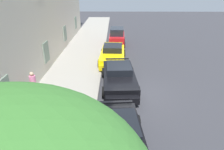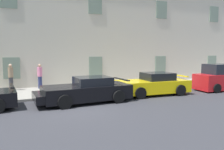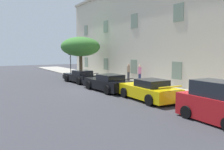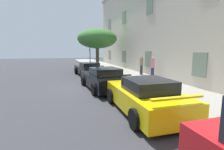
% 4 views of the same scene
% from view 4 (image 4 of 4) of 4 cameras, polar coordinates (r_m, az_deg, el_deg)
% --- Properties ---
extents(ground_plane, '(80.00, 80.00, 0.00)m').
position_cam_4_polar(ground_plane, '(11.77, -7.78, -3.90)').
color(ground_plane, '#333338').
extents(sidewalk, '(60.00, 4.18, 0.14)m').
position_cam_4_polar(sidewalk, '(13.16, 10.65, -2.33)').
color(sidewalk, gray).
rests_on(sidewalk, ground).
extents(building_facade, '(38.70, 5.26, 10.81)m').
position_cam_4_polar(building_facade, '(15.85, 26.34, 18.25)').
color(building_facade, beige).
rests_on(building_facade, ground).
extents(sportscar_red_lead, '(5.13, 2.42, 1.28)m').
position_cam_4_polar(sportscar_red_lead, '(16.91, -8.00, 1.95)').
color(sportscar_red_lead, black).
rests_on(sportscar_red_lead, ground).
extents(sportscar_yellow_flank, '(5.21, 2.46, 1.37)m').
position_cam_4_polar(sportscar_yellow_flank, '(11.24, -3.16, -1.24)').
color(sportscar_yellow_flank, black).
rests_on(sportscar_yellow_flank, ground).
extents(sportscar_white_middle, '(4.99, 2.36, 1.41)m').
position_cam_4_polar(sportscar_white_middle, '(7.27, 10.10, -6.79)').
color(sportscar_white_middle, yellow).
rests_on(sportscar_white_middle, ground).
extents(tree_near_kerb, '(4.87, 4.87, 4.91)m').
position_cam_4_polar(tree_near_kerb, '(21.63, -4.97, 12.01)').
color(tree_near_kerb, brown).
rests_on(tree_near_kerb, sidewalk).
extents(traffic_light, '(0.44, 0.36, 3.42)m').
position_cam_4_polar(traffic_light, '(23.61, -7.59, 8.42)').
color(traffic_light, black).
rests_on(traffic_light, sidewalk).
extents(pedestrian_admiring, '(0.36, 0.36, 1.79)m').
position_cam_4_polar(pedestrian_admiring, '(16.43, 9.80, 3.37)').
color(pedestrian_admiring, '#333338').
rests_on(pedestrian_admiring, sidewalk).
extents(pedestrian_strolling, '(0.46, 0.46, 1.75)m').
position_cam_4_polar(pedestrian_strolling, '(14.84, 13.43, 2.61)').
color(pedestrian_strolling, navy).
rests_on(pedestrian_strolling, sidewalk).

